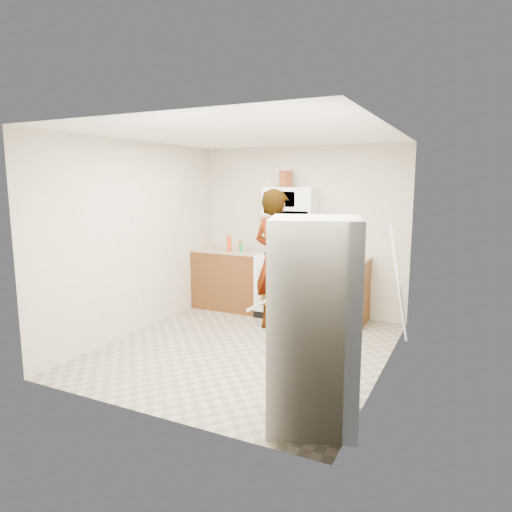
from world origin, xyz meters
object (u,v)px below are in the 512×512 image
Objects in this scene: gas_range at (286,283)px; kettle at (344,250)px; person at (275,261)px; saucepan at (278,246)px; microwave at (290,201)px; fridge at (314,323)px.

gas_range is 1.00m from kettle.
person reaches higher than saucepan.
gas_range is at bearing -38.55° from saucepan.
person is 10.08× the size of kettle.
kettle is (0.82, 0.00, -0.67)m from microwave.
person is at bearing -79.77° from gas_range.
person is 2.41m from fridge.
person reaches higher than gas_range.
gas_range is 5.12× the size of saucepan.
saucepan is at bearing 99.82° from fridge.
fridge is at bearing 138.42° from person.
saucepan is at bearing -51.63° from person.
fridge is 9.07× the size of kettle.
kettle is 0.85× the size of saucepan.
gas_range is 6.03× the size of kettle.
gas_range is at bearing 172.22° from kettle.
kettle is at bearing 0.30° from microwave.
saucepan is at bearing 161.32° from kettle.
fridge reaches higher than gas_range.
microwave reaches higher than saucepan.
saucepan is (-0.21, 0.16, 0.53)m from gas_range.
saucepan is at bearing 169.89° from microwave.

